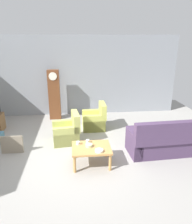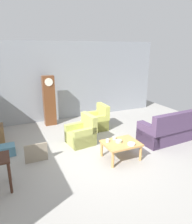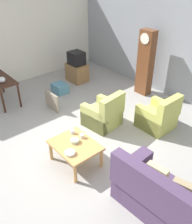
{
  "view_description": "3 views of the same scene",
  "coord_description": "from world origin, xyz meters",
  "views": [
    {
      "loc": [
        -0.04,
        -5.14,
        3.0
      ],
      "look_at": [
        0.57,
        0.9,
        0.94
      ],
      "focal_mm": 34.08,
      "sensor_mm": 36.0,
      "label": 1
    },
    {
      "loc": [
        -2.42,
        -4.85,
        2.92
      ],
      "look_at": [
        0.06,
        0.65,
        1.07
      ],
      "focal_mm": 33.45,
      "sensor_mm": 36.0,
      "label": 2
    },
    {
      "loc": [
        3.52,
        -2.63,
        3.63
      ],
      "look_at": [
        0.09,
        0.3,
        0.82
      ],
      "focal_mm": 40.03,
      "sensor_mm": 36.0,
      "label": 3
    }
  ],
  "objects": [
    {
      "name": "cup_blue_rimmed",
      "position": [
        -0.01,
        -0.27,
        0.52
      ],
      "size": [
        0.09,
        0.09,
        0.08
      ],
      "primitive_type": "cylinder",
      "color": "silver",
      "rests_on": "coffee_table_wood"
    },
    {
      "name": "garage_door_wall",
      "position": [
        0.0,
        3.6,
        1.6
      ],
      "size": [
        8.4,
        0.16,
        3.2
      ],
      "primitive_type": "cube",
      "color": "gray",
      "rests_on": "ground_plane"
    },
    {
      "name": "bowl_shallow_green",
      "position": [
        0.26,
        -0.41,
        0.51
      ],
      "size": [
        0.18,
        0.18,
        0.07
      ],
      "primitive_type": "cylinder",
      "color": "#B2C69E",
      "rests_on": "coffee_table_wood"
    },
    {
      "name": "ground_plane",
      "position": [
        0.0,
        0.0,
        0.0
      ],
      "size": [
        10.4,
        10.4,
        0.0
      ],
      "primitive_type": "plane",
      "color": "#999691"
    },
    {
      "name": "armchair_olive_far",
      "position": [
        0.62,
        1.84,
        0.31
      ],
      "size": [
        0.79,
        0.76,
        0.92
      ],
      "color": "#BDC057",
      "rests_on": "ground_plane"
    },
    {
      "name": "grandfather_clock",
      "position": [
        -0.85,
        3.02,
        0.97
      ],
      "size": [
        0.44,
        0.3,
        1.94
      ],
      "color": "brown",
      "rests_on": "ground_plane"
    },
    {
      "name": "coffee_table_wood",
      "position": [
        0.32,
        -0.44,
        0.41
      ],
      "size": [
        0.96,
        0.76,
        0.48
      ],
      "color": "tan",
      "rests_on": "ground_plane"
    },
    {
      "name": "cup_white_porcelain",
      "position": [
        0.24,
        -0.2,
        0.52
      ],
      "size": [
        0.09,
        0.09,
        0.09
      ],
      "primitive_type": "cylinder",
      "color": "white",
      "rests_on": "coffee_table_wood"
    },
    {
      "name": "couch_floral",
      "position": [
        2.44,
        -0.09,
        0.36
      ],
      "size": [
        2.14,
        0.99,
        1.04
      ],
      "color": "#4C3856",
      "rests_on": "ground_plane"
    },
    {
      "name": "framed_picture_leaning",
      "position": [
        -1.82,
        0.33,
        0.26
      ],
      "size": [
        0.6,
        0.05,
        0.51
      ],
      "primitive_type": "cube",
      "color": "gray",
      "rests_on": "ground_plane"
    },
    {
      "name": "storage_box_blue",
      "position": [
        -2.54,
        1.07,
        0.14
      ],
      "size": [
        0.47,
        0.38,
        0.29
      ],
      "primitive_type": "cube",
      "color": "teal",
      "rests_on": "ground_plane"
    },
    {
      "name": "armchair_olive_near",
      "position": [
        -0.32,
        0.89,
        0.31
      ],
      "size": [
        0.88,
        0.85,
        0.92
      ],
      "color": "tan",
      "rests_on": "ground_plane"
    },
    {
      "name": "bowl_white_stacked",
      "position": [
        0.49,
        -0.68,
        0.5
      ],
      "size": [
        0.2,
        0.2,
        0.05
      ],
      "primitive_type": "cylinder",
      "color": "white",
      "rests_on": "coffee_table_wood"
    }
  ]
}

